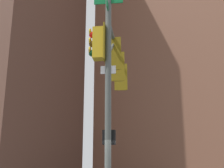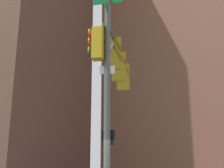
% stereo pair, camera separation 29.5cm
% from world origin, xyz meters
% --- Properties ---
extents(signal_pole_assembly, '(2.45, 4.93, 7.09)m').
position_xyz_m(signal_pole_assembly, '(-0.63, 1.81, 5.01)').
color(signal_pole_assembly, '#4C514C').
rests_on(signal_pole_assembly, ground_plane).
extents(building_brick_nearside, '(22.34, 15.74, 48.32)m').
position_xyz_m(building_brick_nearside, '(-10.06, 39.13, 24.16)').
color(building_brick_nearside, brown).
rests_on(building_brick_nearside, ground_plane).
extents(building_brick_midblock, '(22.57, 14.44, 49.38)m').
position_xyz_m(building_brick_midblock, '(-33.07, 22.29, 24.69)').
color(building_brick_midblock, brown).
rests_on(building_brick_midblock, ground_plane).
extents(building_glass_tower, '(23.57, 22.88, 70.54)m').
position_xyz_m(building_glass_tower, '(-5.78, 58.09, 35.27)').
color(building_glass_tower, '#8CB2C6').
rests_on(building_glass_tower, ground_plane).
extents(building_brick_farside, '(21.87, 15.32, 41.11)m').
position_xyz_m(building_brick_farside, '(-18.63, 54.51, 20.56)').
color(building_brick_farside, '#4C3328').
rests_on(building_brick_farside, ground_plane).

